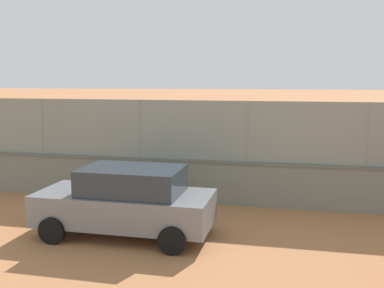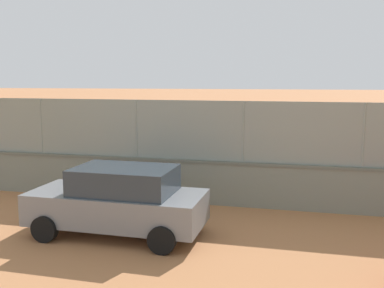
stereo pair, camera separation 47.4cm
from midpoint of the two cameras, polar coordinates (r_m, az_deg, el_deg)
name	(u,v)px [view 2 (the right image)]	position (r m, az deg, el deg)	size (l,w,h in m)	color
ground_plane	(188,148)	(23.93, 0.01, -0.56)	(260.00, 260.00, 0.00)	#B27247
perimeter_wall	(137,178)	(13.95, -6.02, -4.33)	(26.69, 1.34, 1.33)	gray
fence_panel_on_wall	(137,129)	(13.69, -6.12, 1.97)	(26.22, 1.06, 1.77)	gray
player_foreground_swinging	(149,147)	(18.77, -4.80, -0.37)	(0.85, 0.97, 1.50)	black
player_near_wall_returning	(278,163)	(15.61, 11.80, -2.42)	(0.68, 0.84, 1.47)	#591919
player_at_service_line	(219,129)	(25.48, 3.96, 1.97)	(1.23, 0.69, 1.50)	navy
sports_ball	(166,178)	(16.70, -2.57, -4.36)	(0.09, 0.09, 0.09)	#3399D8
parked_car_grey	(119,200)	(10.81, -8.05, -7.14)	(4.25, 2.13, 1.66)	slate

